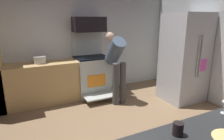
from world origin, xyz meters
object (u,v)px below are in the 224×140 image
(oven_range, at_px, (92,74))
(refrigerator, at_px, (184,58))
(person_cook, at_px, (116,62))
(mug_tea, at_px, (178,129))
(microwave, at_px, (89,24))
(stock_pot, at_px, (40,60))

(oven_range, height_order, refrigerator, refrigerator)
(person_cook, xyz_separation_m, mug_tea, (-0.78, -2.61, 0.04))
(person_cook, bearing_deg, mug_tea, -106.65)
(oven_range, distance_m, microwave, 1.19)
(microwave, relative_size, refrigerator, 0.38)
(microwave, xyz_separation_m, mug_tea, (-0.44, -3.32, -0.74))
(refrigerator, relative_size, mug_tea, 17.93)
(person_cook, xyz_separation_m, stock_pot, (-1.49, 0.63, 0.06))
(refrigerator, bearing_deg, oven_range, 146.48)
(refrigerator, bearing_deg, microwave, 144.41)
(microwave, relative_size, mug_tea, 6.83)
(oven_range, xyz_separation_m, mug_tea, (-0.44, -3.23, 0.44))
(person_cook, relative_size, mug_tea, 14.11)
(microwave, height_order, refrigerator, refrigerator)
(oven_range, height_order, mug_tea, oven_range)
(mug_tea, distance_m, stock_pot, 3.32)
(refrigerator, height_order, person_cook, refrigerator)
(refrigerator, xyz_separation_m, person_cook, (-1.42, 0.55, -0.06))
(oven_range, bearing_deg, mug_tea, -97.68)
(mug_tea, xyz_separation_m, stock_pot, (-0.71, 3.24, 0.02))
(stock_pot, bearing_deg, microwave, 3.99)
(refrigerator, distance_m, person_cook, 1.52)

